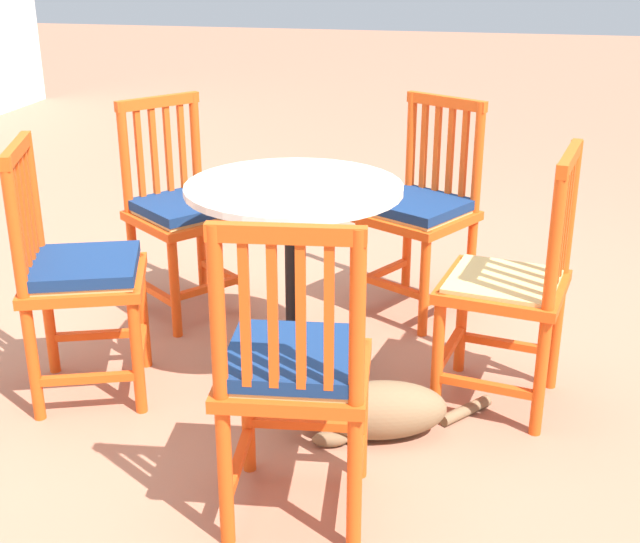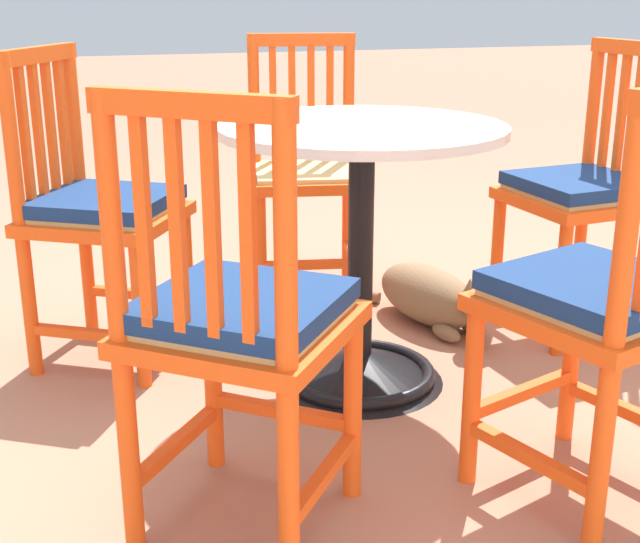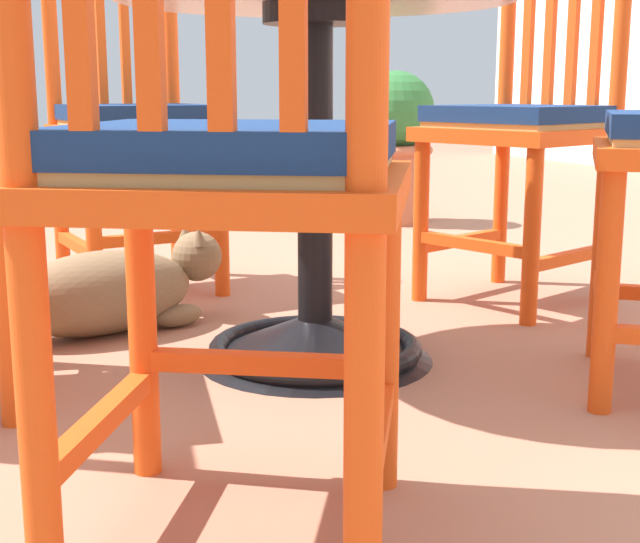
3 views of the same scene
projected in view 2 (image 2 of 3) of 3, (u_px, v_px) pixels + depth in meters
ground_plane at (327, 356)px, 2.66m from camera, size 24.00×24.00×0.00m
cafe_table at (360, 286)px, 2.41m from camera, size 0.76×0.76×0.73m
orange_chair_tucked_in at (583, 194)px, 2.75m from camera, size 0.44×0.44×0.91m
orange_chair_by_planter at (305, 176)px, 3.07m from camera, size 0.47×0.47×0.91m
orange_chair_near_fence at (99, 213)px, 2.52m from camera, size 0.55×0.55×0.91m
orange_chair_facing_out at (238, 325)px, 1.70m from camera, size 0.56×0.56×0.91m
orange_chair_at_corner at (603, 305)px, 1.80m from camera, size 0.51×0.51×0.91m
tabby_cat at (434, 298)px, 2.87m from camera, size 0.43×0.67×0.23m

